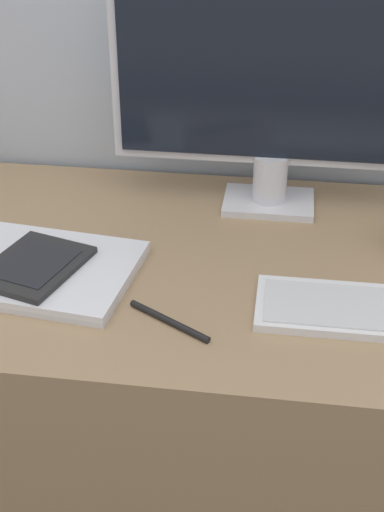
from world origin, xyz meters
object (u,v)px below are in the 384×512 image
object	(u,v)px
ereader	(34,265)
pen	(169,321)
laptop	(24,267)
monitor	(277,71)
keyboard	(376,311)

from	to	relation	value
ereader	pen	bearing A→B (deg)	-20.90
laptop	pen	distance (m)	0.25
monitor	pen	xyz separation A→B (m)	(-0.11, -0.36, -0.23)
keyboard	laptop	distance (m)	0.50
pen	ereader	bearing A→B (deg)	159.10
monitor	pen	size ratio (longest dim) A/B	4.50
pen	monitor	bearing A→B (deg)	72.63
laptop	keyboard	bearing A→B (deg)	-4.43
pen	keyboard	bearing A→B (deg)	11.78
laptop	ereader	world-z (taller)	ereader
ereader	pen	distance (m)	0.22
laptop	monitor	bearing A→B (deg)	37.62
monitor	pen	distance (m)	0.44
laptop	ereader	distance (m)	0.03
monitor	keyboard	distance (m)	0.41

